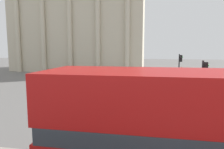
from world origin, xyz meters
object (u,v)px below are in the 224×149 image
at_px(plaza_building_left, 82,21).
at_px(pedestrian_blue, 181,71).
at_px(traffic_light_near, 203,81).
at_px(traffic_light_mid, 180,68).

bearing_deg(plaza_building_left, pedestrian_blue, -23.91).
height_order(traffic_light_near, pedestrian_blue, traffic_light_near).
height_order(plaza_building_left, pedestrian_blue, plaza_building_left).
relative_size(traffic_light_near, traffic_light_mid, 0.94).
bearing_deg(traffic_light_mid, pedestrian_blue, 80.10).
bearing_deg(traffic_light_near, pedestrian_blue, 84.29).
height_order(traffic_light_near, traffic_light_mid, traffic_light_mid).
relative_size(traffic_light_near, pedestrian_blue, 2.26).
xyz_separation_m(traffic_light_mid, pedestrian_blue, (2.43, 13.93, -1.66)).
bearing_deg(traffic_light_near, plaza_building_left, 120.41).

